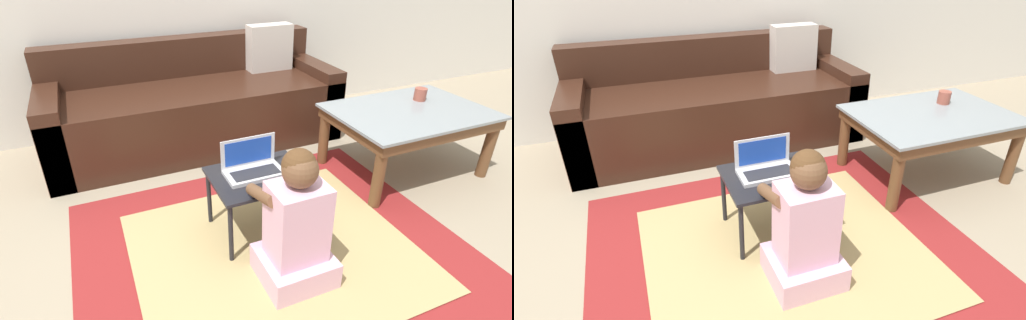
% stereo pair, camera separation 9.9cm
% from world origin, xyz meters
% --- Properties ---
extents(ground_plane, '(16.00, 16.00, 0.00)m').
position_xyz_m(ground_plane, '(0.00, 0.00, 0.00)').
color(ground_plane, gray).
extents(area_rug, '(1.93, 1.69, 0.01)m').
position_xyz_m(area_rug, '(-0.01, -0.24, 0.00)').
color(area_rug, maroon).
rests_on(area_rug, ground_plane).
extents(couch, '(2.13, 0.80, 0.83)m').
position_xyz_m(couch, '(0.01, 1.19, 0.28)').
color(couch, '#381E14').
rests_on(couch, ground_plane).
extents(coffee_table, '(1.00, 0.70, 0.44)m').
position_xyz_m(coffee_table, '(1.17, 0.18, 0.37)').
color(coffee_table, gray).
rests_on(coffee_table, ground_plane).
extents(laptop_desk, '(0.50, 0.39, 0.35)m').
position_xyz_m(laptop_desk, '(-0.01, -0.05, 0.31)').
color(laptop_desk, black).
rests_on(laptop_desk, ground_plane).
extents(laptop, '(0.30, 0.17, 0.18)m').
position_xyz_m(laptop, '(-0.03, -0.02, 0.39)').
color(laptop, silver).
rests_on(laptop, laptop_desk).
extents(computer_mouse, '(0.06, 0.11, 0.04)m').
position_xyz_m(computer_mouse, '(0.20, -0.04, 0.37)').
color(computer_mouse, '#234CB2').
rests_on(computer_mouse, laptop_desk).
extents(person_seated, '(0.32, 0.39, 0.68)m').
position_xyz_m(person_seated, '(-0.00, -0.43, 0.29)').
color(person_seated, '#E5B2CC').
rests_on(person_seated, ground_plane).
extents(cup_on_table, '(0.08, 0.08, 0.08)m').
position_xyz_m(cup_on_table, '(1.35, 0.30, 0.48)').
color(cup_on_table, '#994C3D').
rests_on(cup_on_table, coffee_table).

